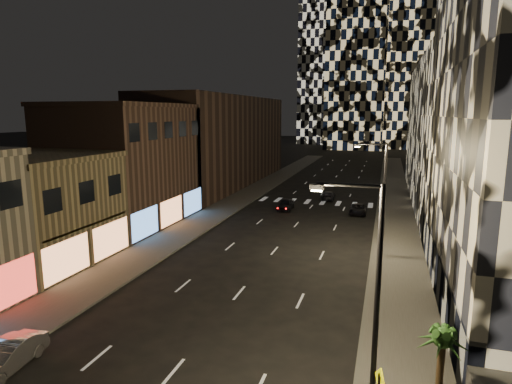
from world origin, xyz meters
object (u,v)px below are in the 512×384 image
Objects in this scene: streetlight_far at (381,192)px; car_dark_rightlane at (358,209)px; palm_tree at (442,345)px; streetlight_near at (370,291)px; car_dark_midlane at (286,204)px; car_dark_oncoming at (328,196)px; car_silver_parked at (7,357)px.

streetlight_far is 15.80m from car_dark_rightlane.
streetlight_far is 19.68m from palm_tree.
streetlight_near and streetlight_far have the same top height.
car_dark_oncoming is (4.08, 7.52, -0.08)m from car_dark_midlane.
car_dark_midlane is (-10.99, 14.38, -4.69)m from streetlight_far.
car_dark_midlane reaches higher than car_dark_oncoming.
palm_tree reaches higher than car_silver_parked.
streetlight_near is 35.26m from car_dark_rightlane.
streetlight_far is 23.45m from car_dark_oncoming.
streetlight_far is 2.27× the size of palm_tree.
car_dark_rightlane is at bearing 64.16° from car_silver_parked.
streetlight_near is at bearing 96.29° from car_dark_oncoming.
palm_tree is (9.42, -41.32, 2.83)m from car_dark_oncoming.
streetlight_near is 2.31× the size of car_dark_midlane.
palm_tree reaches higher than car_dark_midlane.
palm_tree is (13.50, -33.80, 2.75)m from car_dark_midlane.
streetlight_far is 2.29× the size of car_dark_rightlane.
streetlight_far reaches higher than palm_tree.
car_dark_midlane is 8.56m from car_dark_oncoming.
car_dark_midlane is 36.50m from palm_tree.
car_dark_midlane is 0.97× the size of car_dark_oncoming.
streetlight_near is 2.29× the size of car_dark_rightlane.
car_dark_oncoming is (-6.91, 41.90, -4.77)m from streetlight_near.
streetlight_near is 42.73m from car_dark_oncoming.
car_dark_midlane is at bearing 76.78° from car_silver_parked.
car_dark_rightlane is at bearing 94.15° from streetlight_near.
streetlight_near is 3.22m from palm_tree.
streetlight_far reaches higher than car_dark_midlane.
car_dark_oncoming reaches higher than car_dark_rightlane.
car_dark_rightlane is at bearing 118.75° from car_dark_oncoming.
streetlight_far is at bearing 47.63° from car_silver_parked.
car_dark_rightlane is (8.46, 0.46, -0.12)m from car_dark_midlane.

